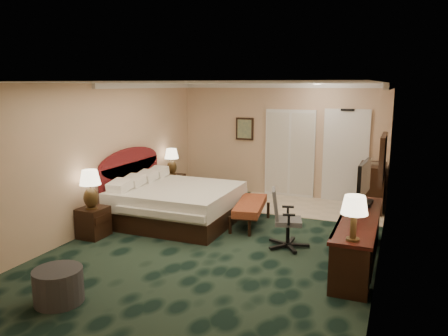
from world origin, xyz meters
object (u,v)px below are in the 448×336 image
at_px(lamp_far, 172,162).
at_px(nightstand_near, 93,222).
at_px(lamp_near, 91,189).
at_px(bed_bench, 250,214).
at_px(tv, 364,183).
at_px(ottoman, 58,286).
at_px(desk_chair, 288,219).
at_px(bed, 178,204).
at_px(nightstand_far, 172,187).
at_px(desk, 358,240).
at_px(minibar, 371,187).

bearing_deg(lamp_far, nightstand_near, -89.92).
relative_size(lamp_near, bed_bench, 0.50).
bearing_deg(tv, bed_bench, 174.92).
bearing_deg(lamp_far, lamp_near, -89.46).
distance_m(ottoman, desk_chair, 3.65).
height_order(bed, nightstand_far, bed).
distance_m(lamp_near, desk, 4.52).
bearing_deg(desk_chair, tv, 7.66).
relative_size(ottoman, tv, 0.66).
bearing_deg(lamp_near, lamp_far, 90.54).
distance_m(bed, desk_chair, 2.43).
bearing_deg(desk_chair, ottoman, -142.65).
xyz_separation_m(lamp_far, bed_bench, (2.38, -1.23, -0.66)).
height_order(tv, desk_chair, tv).
bearing_deg(bed, minibar, 33.36).
relative_size(nightstand_far, tv, 0.63).
bearing_deg(ottoman, desk_chair, 53.15).
distance_m(nightstand_near, ottoman, 2.40).
distance_m(bed_bench, desk, 2.37).
distance_m(lamp_far, minibar, 4.53).
xyz_separation_m(lamp_near, bed_bench, (2.35, 1.72, -0.65)).
height_order(bed, bed_bench, bed).
bearing_deg(lamp_far, ottoman, -77.05).
bearing_deg(lamp_near, bed, 56.23).
distance_m(bed, nightstand_near, 1.67).
relative_size(bed_bench, desk_chair, 1.38).
bearing_deg(lamp_far, nightstand_far, -65.47).
distance_m(lamp_near, bed_bench, 2.98).
height_order(lamp_far, ottoman, lamp_far).
xyz_separation_m(bed, tv, (3.49, -0.07, 0.75)).
distance_m(bed_bench, ottoman, 3.97).
bearing_deg(bed, desk, -12.90).
distance_m(desk, tv, 1.03).
distance_m(nightstand_far, desk_chair, 3.90).
height_order(nightstand_far, ottoman, nightstand_far).
bearing_deg(tv, nightstand_near, -158.77).
height_order(lamp_near, desk, lamp_near).
xyz_separation_m(lamp_near, minibar, (4.43, 3.70, -0.38)).
bearing_deg(tv, minibar, 95.11).
distance_m(bed, bed_bench, 1.45).
height_order(bed, ottoman, bed).
bearing_deg(tv, lamp_far, 165.24).
xyz_separation_m(nightstand_near, lamp_near, (0.02, -0.05, 0.61)).
height_order(lamp_far, tv, tv).
xyz_separation_m(lamp_far, desk, (4.47, -2.34, -0.52)).
relative_size(nightstand_near, desk, 0.21).
height_order(bed, lamp_near, lamp_near).
bearing_deg(bed, tv, -1.08).
relative_size(lamp_far, ottoman, 1.02).
height_order(nightstand_far, tv, tv).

